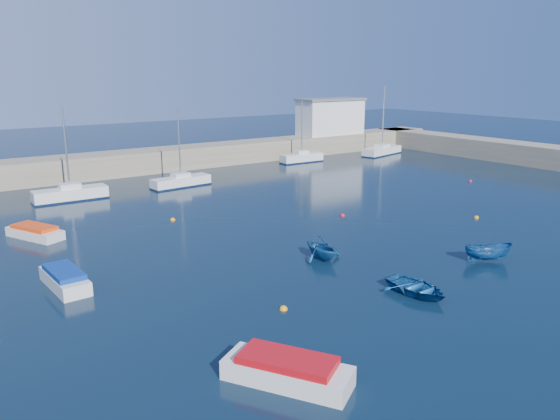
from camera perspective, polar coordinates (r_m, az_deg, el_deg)
ground at (r=30.59m, az=18.46°, el=-9.03°), size 220.00×220.00×0.00m
back_wall at (r=67.16m, az=-14.74°, el=4.89°), size 96.00×4.50×2.60m
right_arm at (r=83.31m, az=19.01°, el=6.33°), size 4.50×32.00×2.60m
harbor_office at (r=82.07m, az=5.29°, el=9.60°), size 10.00×4.00×5.00m
sailboat_5 at (r=54.53m, az=-21.06°, el=1.60°), size 6.66×1.96×8.78m
sailboat_6 at (r=58.02m, az=-10.32°, el=2.98°), size 6.47×2.32×8.32m
sailboat_7 at (r=72.72m, az=2.27°, el=5.50°), size 6.03×1.90×7.98m
sailboat_8 at (r=80.73m, az=10.60°, el=6.13°), size 7.80×3.79×9.75m
motorboat_0 at (r=21.93m, az=0.77°, el=-16.42°), size 4.09×5.18×1.12m
motorboat_1 at (r=32.89m, az=-21.58°, el=-6.70°), size 1.78×4.48×1.08m
motorboat_2 at (r=43.31m, az=-24.24°, el=-2.11°), size 3.38×4.80×0.94m
dinghy_center at (r=30.66m, az=14.08°, el=-7.88°), size 2.77×3.79×0.77m
dinghy_left at (r=35.10m, az=4.39°, el=-3.93°), size 2.63×3.02×1.56m
dinghy_right at (r=37.11m, az=20.89°, el=-4.15°), size 3.17×2.58×1.17m
buoy_0 at (r=28.11m, az=0.37°, el=-10.36°), size 0.43×0.43×0.43m
buoy_1 at (r=45.82m, az=6.54°, el=-0.63°), size 0.42×0.42×0.42m
buoy_2 at (r=47.76m, az=19.83°, el=-0.79°), size 0.39×0.39×0.39m
buoy_3 at (r=45.08m, az=-11.14°, el=-1.06°), size 0.42×0.42×0.42m
buoy_4 at (r=63.43m, az=19.26°, el=2.83°), size 0.41×0.41×0.41m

